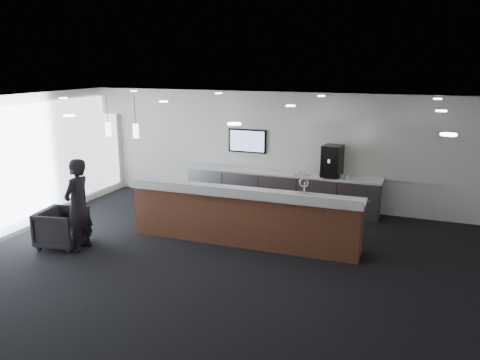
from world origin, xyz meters
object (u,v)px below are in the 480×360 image
at_px(coffee_machine, 332,161).
at_px(armchair, 62,228).
at_px(service_counter, 243,216).
at_px(lounge_guest, 78,205).

bearing_deg(coffee_machine, armchair, -132.01).
height_order(coffee_machine, armchair, coffee_machine).
xyz_separation_m(coffee_machine, armchair, (-4.71, -4.11, -0.94)).
xyz_separation_m(service_counter, coffee_machine, (1.33, 2.59, 0.76)).
height_order(service_counter, armchair, service_counter).
relative_size(coffee_machine, armchair, 0.90).
distance_m(coffee_machine, lounge_guest, 5.94).
bearing_deg(armchair, coffee_machine, -58.41).
relative_size(armchair, lounge_guest, 0.46).
bearing_deg(service_counter, coffee_machine, 61.80).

